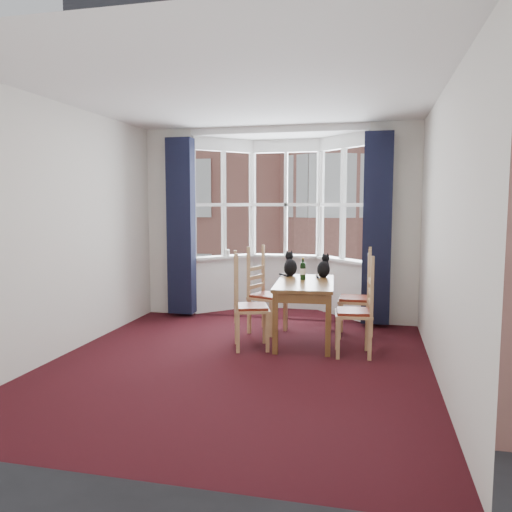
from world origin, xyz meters
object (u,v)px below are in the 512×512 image
(chair_left_far, at_px, (262,296))
(wine_bottle, at_px, (303,270))
(cat_left, at_px, (290,266))
(candle_tall, at_px, (228,253))
(dining_table, at_px, (305,290))
(cat_right, at_px, (324,268))
(chair_right_near, at_px, (362,314))
(chair_left_near, at_px, (244,309))
(chair_right_far, at_px, (362,300))

(chair_left_far, distance_m, wine_bottle, 0.72)
(cat_left, xyz_separation_m, candle_tall, (-1.17, 1.03, 0.05))
(dining_table, relative_size, candle_tall, 13.07)
(dining_table, relative_size, chair_left_far, 1.45)
(dining_table, relative_size, cat_right, 4.14)
(chair_right_near, bearing_deg, cat_left, 136.62)
(chair_left_far, bearing_deg, cat_right, 5.69)
(chair_left_near, relative_size, chair_left_far, 1.00)
(chair_right_far, bearing_deg, chair_left_near, -148.27)
(wine_bottle, distance_m, candle_tall, 1.92)
(dining_table, height_order, chair_left_far, chair_left_far)
(chair_right_far, relative_size, candle_tall, 9.01)
(cat_left, bearing_deg, chair_right_near, -43.38)
(chair_right_near, height_order, wine_bottle, wine_bottle)
(chair_left_far, xyz_separation_m, chair_right_near, (1.32, -0.78, 0.00))
(dining_table, height_order, candle_tall, candle_tall)
(wine_bottle, bearing_deg, chair_right_far, 14.71)
(chair_left_far, xyz_separation_m, chair_right_far, (1.30, 0.01, 0.00))
(chair_left_near, xyz_separation_m, wine_bottle, (0.61, 0.63, 0.39))
(chair_left_far, height_order, chair_right_near, same)
(cat_right, bearing_deg, wine_bottle, -132.35)
(chair_left_far, height_order, cat_right, cat_right)
(chair_right_near, bearing_deg, chair_right_far, 91.12)
(chair_left_near, bearing_deg, cat_right, 46.70)
(candle_tall, bearing_deg, wine_bottle, -44.06)
(cat_right, distance_m, candle_tall, 1.94)
(wine_bottle, height_order, candle_tall, wine_bottle)
(cat_right, bearing_deg, candle_tall, 146.40)
(chair_left_near, bearing_deg, dining_table, 35.99)
(cat_left, height_order, candle_tall, cat_left)
(candle_tall, bearing_deg, cat_right, -33.60)
(dining_table, bearing_deg, chair_right_far, 27.23)
(chair_left_far, height_order, wine_bottle, wine_bottle)
(chair_left_far, bearing_deg, cat_left, 18.88)
(chair_right_near, relative_size, cat_left, 2.71)
(dining_table, bearing_deg, chair_right_near, -32.28)
(chair_left_near, bearing_deg, wine_bottle, 46.33)
(cat_right, height_order, wine_bottle, cat_right)
(chair_right_far, bearing_deg, wine_bottle, -165.29)
(cat_right, relative_size, candle_tall, 3.16)
(chair_left_near, bearing_deg, candle_tall, 111.45)
(chair_right_near, xyz_separation_m, chair_right_far, (-0.02, 0.79, 0.00))
(wine_bottle, bearing_deg, chair_right_near, -38.78)
(chair_left_near, distance_m, wine_bottle, 0.96)
(chair_left_far, relative_size, cat_left, 2.71)
(dining_table, xyz_separation_m, chair_left_far, (-0.62, 0.34, -0.17))
(dining_table, distance_m, chair_left_near, 0.83)
(cat_left, height_order, wine_bottle, cat_left)
(chair_right_far, height_order, wine_bottle, wine_bottle)
(wine_bottle, bearing_deg, chair_left_near, -133.67)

